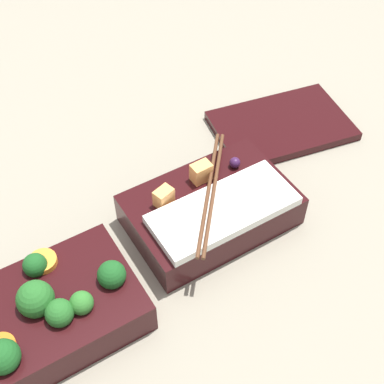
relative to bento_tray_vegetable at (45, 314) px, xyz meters
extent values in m
plane|color=gray|center=(0.13, 0.02, -0.03)|extent=(3.00, 3.00, 0.00)
cube|color=black|center=(0.00, 0.00, -0.01)|extent=(0.22, 0.14, 0.05)
sphere|color=#236023|center=(0.00, 0.00, 0.03)|extent=(0.04, 0.04, 0.04)
sphere|color=#19511E|center=(0.01, 0.05, 0.03)|extent=(0.03, 0.03, 0.03)
sphere|color=#236023|center=(0.01, -0.02, 0.03)|extent=(0.03, 0.03, 0.03)
sphere|color=#19511E|center=(0.08, -0.01, 0.03)|extent=(0.03, 0.03, 0.03)
sphere|color=#2D7028|center=(0.04, -0.02, 0.03)|extent=(0.03, 0.03, 0.03)
sphere|color=#19511E|center=(-0.05, -0.04, 0.03)|extent=(0.04, 0.04, 0.04)
cylinder|color=orange|center=(-0.05, -0.03, 0.02)|extent=(0.04, 0.04, 0.01)
cylinder|color=orange|center=(0.02, 0.05, 0.02)|extent=(0.04, 0.04, 0.01)
cube|color=black|center=(0.25, 0.04, -0.01)|extent=(0.22, 0.14, 0.05)
cube|color=white|center=(0.25, 0.01, 0.02)|extent=(0.19, 0.08, 0.01)
cube|color=#F4A356|center=(0.19, 0.06, 0.03)|extent=(0.03, 0.02, 0.02)
cube|color=#F4A356|center=(0.25, 0.07, 0.03)|extent=(0.03, 0.02, 0.03)
sphere|color=#381942|center=(0.31, 0.07, 0.03)|extent=(0.02, 0.02, 0.02)
cylinder|color=#56331E|center=(0.25, 0.03, 0.03)|extent=(0.14, 0.17, 0.01)
cylinder|color=#56331E|center=(0.24, 0.04, 0.03)|extent=(0.14, 0.17, 0.01)
cube|color=black|center=(0.45, 0.14, -0.02)|extent=(0.23, 0.17, 0.01)
camera|label=1|loc=(-0.01, -0.34, 0.55)|focal=50.00mm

